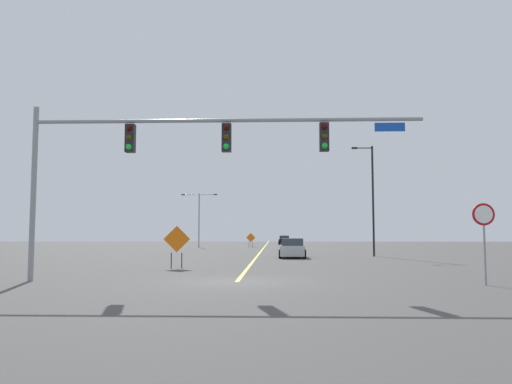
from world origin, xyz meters
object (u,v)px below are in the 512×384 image
street_lamp_near_right (372,196)px  street_lamp_far_right (199,214)px  stop_sign (484,227)px  car_silver_distant (292,249)px  car_black_near (284,240)px  construction_sign_left_lane (177,241)px  construction_sign_median_far (251,238)px  traffic_signal_assembly (178,147)px

street_lamp_near_right → street_lamp_far_right: street_lamp_near_right is taller
stop_sign → street_lamp_near_right: 22.62m
car_silver_distant → car_black_near: size_ratio=1.00×
street_lamp_far_right → car_black_near: bearing=59.9°
street_lamp_far_right → construction_sign_left_lane: bearing=-83.2°
street_lamp_near_right → street_lamp_far_right: size_ratio=1.23×
construction_sign_median_far → construction_sign_left_lane: bearing=-92.5°
street_lamp_near_right → street_lamp_far_right: (-17.38, 25.76, -0.42)m
street_lamp_far_right → car_silver_distant: size_ratio=1.56×
stop_sign → street_lamp_far_right: 51.13m
construction_sign_left_lane → car_black_near: size_ratio=0.48×
construction_sign_left_lane → construction_sign_median_far: bearing=87.5°
car_silver_distant → car_black_near: bearing=89.6°
car_black_near → construction_sign_left_lane: bearing=-96.4°
construction_sign_left_lane → street_lamp_near_right: bearing=48.1°
construction_sign_median_far → car_black_near: 18.39m
street_lamp_far_right → construction_sign_left_lane: (4.77, -39.82, -2.94)m
traffic_signal_assembly → street_lamp_near_right: bearing=62.6°
stop_sign → car_silver_distant: (-5.80, 20.02, -1.28)m
construction_sign_left_lane → construction_sign_median_far: 41.92m
traffic_signal_assembly → car_silver_distant: traffic_signal_assembly is taller
traffic_signal_assembly → car_silver_distant: (4.89, 19.14, -4.25)m
stop_sign → construction_sign_median_far: (-10.25, 50.26, -0.77)m
street_lamp_near_right → construction_sign_median_far: bearing=111.1°
car_silver_distant → construction_sign_left_lane: bearing=-118.5°
traffic_signal_assembly → street_lamp_far_right: street_lamp_far_right is taller
street_lamp_near_right → car_silver_distant: bearing=-159.0°
stop_sign → car_black_near: bearing=94.6°
street_lamp_far_right → construction_sign_left_lane: 40.21m
construction_sign_left_lane → construction_sign_median_far: size_ratio=1.14×
construction_sign_left_lane → construction_sign_median_far: construction_sign_left_lane is taller
stop_sign → construction_sign_left_lane: 14.74m
construction_sign_left_lane → construction_sign_median_far: (1.86, 41.87, -0.19)m
street_lamp_near_right → construction_sign_left_lane: (-12.61, -14.06, -3.36)m
street_lamp_near_right → construction_sign_median_far: 30.03m
construction_sign_left_lane → street_lamp_far_right: bearing=96.8°
stop_sign → car_black_near: size_ratio=0.61×
street_lamp_far_right → traffic_signal_assembly: bearing=-82.5°
street_lamp_near_right → construction_sign_left_lane: street_lamp_near_right is taller
construction_sign_left_lane → car_silver_distant: (6.32, 11.64, -0.70)m
construction_sign_median_far → car_silver_distant: size_ratio=0.42×
construction_sign_median_far → stop_sign: bearing=-78.5°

